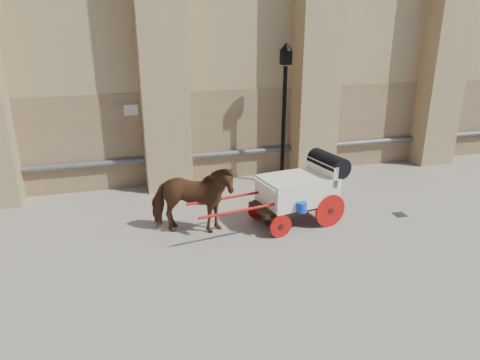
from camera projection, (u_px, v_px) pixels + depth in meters
name	position (u px, v px, depth m)	size (l,w,h in m)	color
ground	(229.00, 230.00, 10.84)	(90.00, 90.00, 0.00)	gray
horse	(192.00, 200.00, 10.43)	(0.96, 2.10, 1.78)	brown
carriage	(302.00, 187.00, 11.08)	(4.17, 1.66, 1.78)	black
street_lamp	(284.00, 111.00, 13.50)	(0.42, 0.42, 4.47)	black
drain_grate_near	(271.00, 223.00, 11.24)	(0.32, 0.32, 0.01)	black
drain_grate_far	(400.00, 215.00, 11.76)	(0.32, 0.32, 0.01)	black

